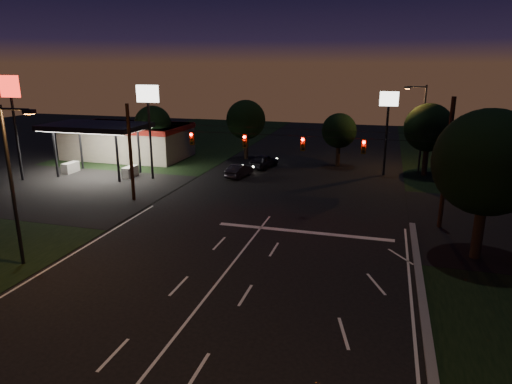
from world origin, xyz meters
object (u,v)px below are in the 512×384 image
(tree_right_near, at_px, (488,163))
(car_oncoming_a, at_px, (264,161))
(utility_pole_right, at_px, (439,227))
(car_oncoming_b, at_px, (239,171))

(tree_right_near, distance_m, car_oncoming_a, 27.31)
(utility_pole_right, xyz_separation_m, car_oncoming_b, (-18.01, 10.19, 0.64))
(car_oncoming_b, bearing_deg, car_oncoming_a, -96.28)
(car_oncoming_b, bearing_deg, utility_pole_right, 159.82)
(utility_pole_right, relative_size, car_oncoming_a, 2.07)
(utility_pole_right, relative_size, tree_right_near, 1.03)
(car_oncoming_a, bearing_deg, utility_pole_right, 150.16)
(car_oncoming_b, bearing_deg, tree_right_near, 151.76)
(utility_pole_right, height_order, tree_right_near, tree_right_near)
(utility_pole_right, xyz_separation_m, tree_right_near, (1.53, -4.83, 5.68))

